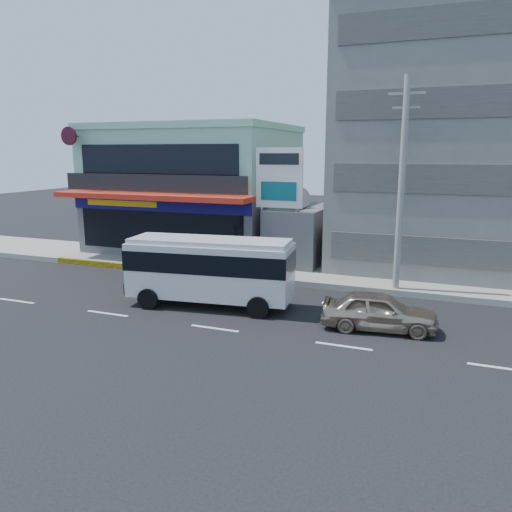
# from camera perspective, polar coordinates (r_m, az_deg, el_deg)

# --- Properties ---
(ground) EXTENTS (120.00, 120.00, 0.00)m
(ground) POSITION_cam_1_polar(r_m,az_deg,el_deg) (19.48, -4.74, -8.25)
(ground) COLOR black
(ground) RESTS_ON ground
(sidewalk) EXTENTS (70.00, 5.00, 0.30)m
(sidewalk) POSITION_cam_1_polar(r_m,az_deg,el_deg) (26.92, 13.96, -2.55)
(sidewalk) COLOR gray
(sidewalk) RESTS_ON ground
(shop_building) EXTENTS (12.40, 11.70, 8.00)m
(shop_building) POSITION_cam_1_polar(r_m,az_deg,el_deg) (34.46, -6.79, 7.30)
(shop_building) COLOR #434347
(shop_building) RESTS_ON ground
(concrete_building) EXTENTS (16.00, 12.00, 14.00)m
(concrete_building) POSITION_cam_1_polar(r_m,az_deg,el_deg) (31.50, 25.16, 11.33)
(concrete_building) COLOR gray
(concrete_building) RESTS_ON ground
(gap_structure) EXTENTS (3.00, 6.00, 3.50)m
(gap_structure) POSITION_cam_1_polar(r_m,az_deg,el_deg) (29.96, 5.22, 2.32)
(gap_structure) COLOR #434347
(gap_structure) RESTS_ON ground
(satellite_dish) EXTENTS (1.50, 1.50, 0.15)m
(satellite_dish) POSITION_cam_1_polar(r_m,az_deg,el_deg) (28.76, 4.74, 5.61)
(satellite_dish) COLOR slate
(satellite_dish) RESTS_ON gap_structure
(billboard) EXTENTS (2.60, 0.18, 6.90)m
(billboard) POSITION_cam_1_polar(r_m,az_deg,el_deg) (27.08, 2.67, 8.12)
(billboard) COLOR gray
(billboard) RESTS_ON ground
(utility_pole_near) EXTENTS (1.60, 0.30, 10.00)m
(utility_pole_near) POSITION_cam_1_polar(r_m,az_deg,el_deg) (23.97, 16.30, 7.71)
(utility_pole_near) COLOR #999993
(utility_pole_near) RESTS_ON ground
(minibus) EXTENTS (7.40, 3.19, 3.00)m
(minibus) POSITION_cam_1_polar(r_m,az_deg,el_deg) (21.79, -5.28, -1.17)
(minibus) COLOR silver
(minibus) RESTS_ON ground
(sedan) EXTENTS (4.51, 2.23, 1.48)m
(sedan) POSITION_cam_1_polar(r_m,az_deg,el_deg) (19.64, 13.88, -6.12)
(sedan) COLOR #B9A78D
(sedan) RESTS_ON ground
(motorcycle_rider) EXTENTS (1.89, 1.25, 2.30)m
(motorcycle_rider) POSITION_cam_1_polar(r_m,az_deg,el_deg) (26.58, -6.46, -1.11)
(motorcycle_rider) COLOR #631B0E
(motorcycle_rider) RESTS_ON ground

